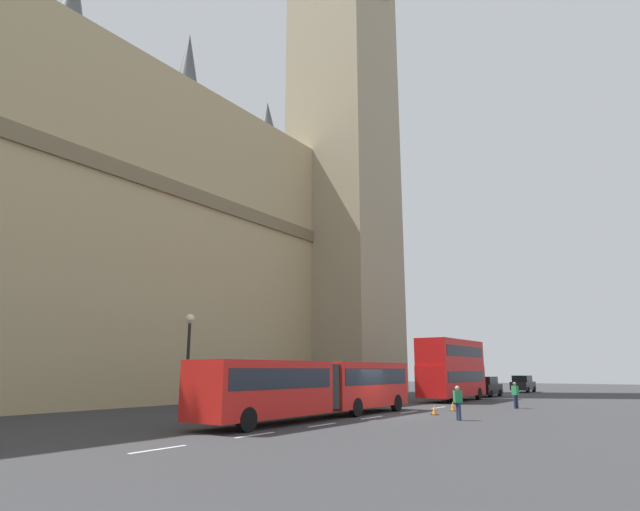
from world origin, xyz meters
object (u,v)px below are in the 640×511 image
object	(u,v)px
sedan_lead	(486,387)
traffic_cone_west	(434,410)
clock_tower	(343,62)
traffic_cone_middle	(453,406)
pedestrian_by_kerb	(515,394)
street_lamp	(188,358)
double_decker_bus	(452,367)
pedestrian_near_cones	(458,402)
sedan_trailing	(523,384)
articulated_bus	(318,384)

from	to	relation	value
sedan_lead	traffic_cone_west	distance (m)	22.46
clock_tower	traffic_cone_middle	size ratio (longest dim) A/B	128.50
traffic_cone_middle	pedestrian_by_kerb	size ratio (longest dim) A/B	0.34
street_lamp	pedestrian_by_kerb	xyz separation A→B (m)	(18.43, -10.99, -2.14)
traffic_cone_middle	clock_tower	bearing A→B (deg)	47.89
sedan_lead	traffic_cone_middle	bearing A→B (deg)	-168.50
double_decker_bus	traffic_cone_middle	world-z (taller)	double_decker_bus
pedestrian_near_cones	pedestrian_by_kerb	world-z (taller)	same
sedan_trailing	traffic_cone_west	distance (m)	34.92
street_lamp	pedestrian_near_cones	distance (m)	13.79
double_decker_bus	sedan_trailing	world-z (taller)	double_decker_bus
double_decker_bus	street_lamp	size ratio (longest dim) A/B	1.74
sedan_lead	pedestrian_by_kerb	size ratio (longest dim) A/B	2.60
articulated_bus	traffic_cone_west	bearing A→B (deg)	-35.43
street_lamp	pedestrian_by_kerb	bearing A→B (deg)	-30.81
traffic_cone_middle	sedan_lead	bearing A→B (deg)	11.50
traffic_cone_middle	pedestrian_by_kerb	xyz separation A→B (m)	(4.45, -2.62, 0.63)
articulated_bus	double_decker_bus	bearing A→B (deg)	0.01
articulated_bus	pedestrian_near_cones	xyz separation A→B (m)	(3.24, -6.37, -0.83)
traffic_cone_middle	pedestrian_near_cones	xyz separation A→B (m)	(-5.78, -2.50, 0.63)
double_decker_bus	sedan_trailing	distance (m)	21.20
traffic_cone_west	traffic_cone_middle	world-z (taller)	same
double_decker_bus	street_lamp	bearing A→B (deg)	169.47
clock_tower	street_lamp	xyz separation A→B (m)	(-30.12, -9.48, -36.03)
articulated_bus	sedan_lead	bearing A→B (deg)	-0.10
sedan_lead	sedan_trailing	distance (m)	12.62
sedan_lead	street_lamp	size ratio (longest dim) A/B	0.83
double_decker_bus	sedan_trailing	bearing A→B (deg)	-0.68
sedan_trailing	pedestrian_by_kerb	size ratio (longest dim) A/B	2.60
traffic_cone_west	street_lamp	xyz separation A→B (m)	(-10.66, 8.55, 2.77)
clock_tower	street_lamp	size ratio (longest dim) A/B	14.14
sedan_lead	pedestrian_near_cones	bearing A→B (deg)	-165.56
clock_tower	pedestrian_by_kerb	xyz separation A→B (m)	(-11.69, -20.48, -38.17)
pedestrian_by_kerb	traffic_cone_west	bearing A→B (deg)	162.59
sedan_lead	traffic_cone_west	size ratio (longest dim) A/B	7.59
pedestrian_by_kerb	clock_tower	bearing A→B (deg)	60.28
sedan_lead	pedestrian_near_cones	distance (m)	25.34
clock_tower	traffic_cone_middle	bearing A→B (deg)	-132.11
articulated_bus	traffic_cone_middle	xyz separation A→B (m)	(9.01, -3.86, -1.46)
pedestrian_by_kerb	pedestrian_near_cones	bearing A→B (deg)	179.34
traffic_cone_middle	pedestrian_near_cones	size ratio (longest dim) A/B	0.34
clock_tower	traffic_cone_middle	world-z (taller)	clock_tower
clock_tower	pedestrian_near_cones	xyz separation A→B (m)	(-21.92, -20.36, -38.17)
clock_tower	double_decker_bus	xyz separation A→B (m)	(-5.88, -13.99, -36.38)
articulated_bus	pedestrian_near_cones	distance (m)	7.19
double_decker_bus	street_lamp	distance (m)	24.65
sedan_trailing	pedestrian_near_cones	distance (m)	37.66
articulated_bus	pedestrian_by_kerb	size ratio (longest dim) A/B	9.69
sedan_trailing	pedestrian_by_kerb	xyz separation A→B (m)	(-26.93, -6.24, -0.00)
traffic_cone_middle	traffic_cone_west	bearing A→B (deg)	-176.85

